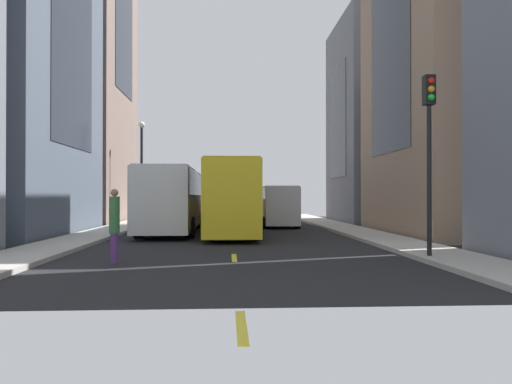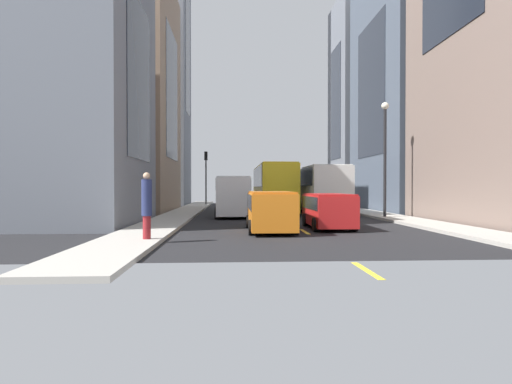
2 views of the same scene
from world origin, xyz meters
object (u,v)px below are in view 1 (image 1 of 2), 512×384
at_px(car_red_1, 214,209).
at_px(traffic_light_near_corner, 429,129).
at_px(delivery_van_white, 279,203).
at_px(city_bus_white, 173,195).
at_px(pedestrian_crossing_mid, 114,223).
at_px(pedestrian_waiting_curb, 298,203).
at_px(car_orange_0, 248,208).
at_px(streetcar_yellow, 231,193).

relative_size(car_red_1, traffic_light_near_corner, 0.74).
bearing_deg(delivery_van_white, city_bus_white, -144.46).
bearing_deg(pedestrian_crossing_mid, delivery_van_white, -45.71).
bearing_deg(traffic_light_near_corner, city_bus_white, 125.94).
height_order(delivery_van_white, pedestrian_waiting_curb, delivery_van_white).
height_order(car_red_1, pedestrian_waiting_curb, pedestrian_waiting_curb).
bearing_deg(car_orange_0, pedestrian_crossing_mid, -100.78).
distance_m(city_bus_white, delivery_van_white, 7.66).
height_order(streetcar_yellow, delivery_van_white, streetcar_yellow).
relative_size(delivery_van_white, pedestrian_crossing_mid, 2.55).
height_order(car_orange_0, pedestrian_waiting_curb, pedestrian_waiting_curb).
distance_m(streetcar_yellow, pedestrian_waiting_curb, 19.42).
relative_size(city_bus_white, traffic_light_near_corner, 2.17).
bearing_deg(car_red_1, city_bus_white, -98.51).
height_order(delivery_van_white, car_red_1, delivery_van_white).
height_order(city_bus_white, pedestrian_crossing_mid, city_bus_white).
bearing_deg(pedestrian_waiting_curb, delivery_van_white, -76.85).
xyz_separation_m(pedestrian_crossing_mid, traffic_light_near_corner, (9.41, 0.11, 2.82)).
relative_size(car_orange_0, traffic_light_near_corner, 0.85).
bearing_deg(pedestrian_waiting_curb, pedestrian_crossing_mid, -81.38).
distance_m(car_red_1, pedestrian_waiting_curb, 8.71).
height_order(city_bus_white, car_orange_0, city_bus_white).
relative_size(streetcar_yellow, pedestrian_waiting_curb, 5.31).
bearing_deg(city_bus_white, delivery_van_white, 35.54).
bearing_deg(streetcar_yellow, car_orange_0, 84.21).
relative_size(delivery_van_white, car_red_1, 1.37).
relative_size(car_red_1, pedestrian_crossing_mid, 1.87).
distance_m(delivery_van_white, pedestrian_waiting_curb, 12.95).
distance_m(car_red_1, pedestrian_crossing_mid, 25.10).
relative_size(pedestrian_crossing_mid, pedestrian_waiting_curb, 0.95).
bearing_deg(delivery_van_white, streetcar_yellow, -117.91).
relative_size(city_bus_white, pedestrian_waiting_curb, 5.24).
distance_m(car_orange_0, car_red_1, 2.97).
bearing_deg(pedestrian_crossing_mid, car_orange_0, -35.51).
xyz_separation_m(pedestrian_crossing_mid, pedestrian_waiting_curb, (9.51, 29.69, 0.19)).
height_order(streetcar_yellow, pedestrian_crossing_mid, streetcar_yellow).
bearing_deg(car_red_1, delivery_van_white, -61.11).
xyz_separation_m(car_red_1, pedestrian_crossing_mid, (-2.18, -25.01, 0.22)).
distance_m(city_bus_white, traffic_light_near_corner, 15.60).
height_order(streetcar_yellow, traffic_light_near_corner, traffic_light_near_corner).
bearing_deg(streetcar_yellow, pedestrian_waiting_curb, 71.82).
bearing_deg(delivery_van_white, pedestrian_crossing_mid, -110.97).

